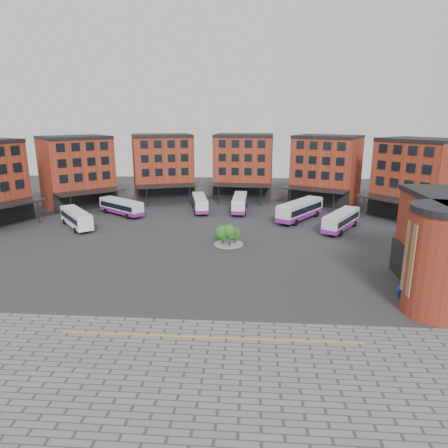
# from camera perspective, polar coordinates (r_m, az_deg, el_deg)

# --- Properties ---
(ground) EXTENTS (160.00, 160.00, 0.00)m
(ground) POSITION_cam_1_polar(r_m,az_deg,el_deg) (48.26, -2.61, -7.27)
(ground) COLOR #28282B
(ground) RESTS_ON ground
(paving_zone) EXTENTS (50.00, 22.00, 0.02)m
(paving_zone) POSITION_cam_1_polar(r_m,az_deg,el_deg) (29.06, -3.80, -24.02)
(paving_zone) COLOR slate
(paving_zone) RESTS_ON ground
(yellow_line) EXTENTS (26.00, 0.15, 0.02)m
(yellow_line) POSITION_cam_1_polar(r_m,az_deg,el_deg) (35.57, -1.99, -15.89)
(yellow_line) COLOR gold
(yellow_line) RESTS_ON paving_zone
(main_building) EXTENTS (94.14, 42.48, 14.60)m
(main_building) POSITION_cam_1_polar(r_m,az_deg,el_deg) (83.93, -2.89, 7.43)
(main_building) COLOR maroon
(main_building) RESTS_ON ground
(tree_island) EXTENTS (4.40, 4.40, 3.32)m
(tree_island) POSITION_cam_1_polar(r_m,az_deg,el_deg) (58.44, 0.64, -1.45)
(tree_island) COLOR gray
(tree_island) RESTS_ON ground
(bus_a) EXTENTS (8.75, 9.87, 3.05)m
(bus_a) POSITION_cam_1_polar(r_m,az_deg,el_deg) (72.42, -20.36, 0.91)
(bus_a) COLOR white
(bus_a) RESTS_ON ground
(bus_b) EXTENTS (10.22, 8.46, 3.06)m
(bus_b) POSITION_cam_1_polar(r_m,az_deg,el_deg) (79.20, -14.48, 2.41)
(bus_b) COLOR white
(bus_b) RESTS_ON ground
(bus_c) EXTENTS (4.64, 10.97, 3.01)m
(bus_c) POSITION_cam_1_polar(r_m,az_deg,el_deg) (80.35, -3.49, 3.03)
(bus_c) COLOR white
(bus_c) RESTS_ON ground
(bus_d) EXTENTS (3.01, 11.25, 3.16)m
(bus_d) POSITION_cam_1_polar(r_m,az_deg,el_deg) (79.88, 2.25, 3.03)
(bus_d) COLOR silver
(bus_d) RESTS_ON ground
(bus_e) EXTENTS (9.55, 12.03, 3.55)m
(bus_e) POSITION_cam_1_polar(r_m,az_deg,el_deg) (74.19, 10.82, 2.01)
(bus_e) COLOR silver
(bus_e) RESTS_ON ground
(bus_f) EXTENTS (7.98, 10.89, 3.15)m
(bus_f) POSITION_cam_1_polar(r_m,az_deg,el_deg) (69.17, 16.40, 0.52)
(bus_f) COLOR silver
(bus_f) RESTS_ON ground
(blue_car) EXTENTS (4.22, 2.38, 1.32)m
(blue_car) POSITION_cam_1_polar(r_m,az_deg,el_deg) (46.74, 26.02, -8.76)
(blue_car) COLOR #0C1FA0
(blue_car) RESTS_ON ground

